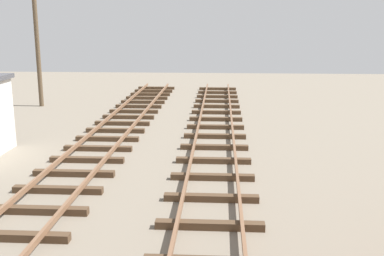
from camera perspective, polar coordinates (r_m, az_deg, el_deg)
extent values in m
cube|color=#4C3826|center=(10.94, 2.16, -11.71)|extent=(2.50, 0.24, 0.18)
cube|color=#4C3826|center=(12.50, 2.35, -8.47)|extent=(2.50, 0.24, 0.18)
cube|color=#4C3826|center=(14.09, 2.50, -5.96)|extent=(2.50, 0.24, 0.18)
cube|color=#4C3826|center=(15.71, 2.62, -3.97)|extent=(2.50, 0.24, 0.18)
cube|color=#4C3826|center=(17.34, 2.71, -2.34)|extent=(2.50, 0.24, 0.18)
cube|color=#4C3826|center=(18.98, 2.79, -1.00)|extent=(2.50, 0.24, 0.18)
cube|color=#4C3826|center=(20.63, 2.85, 0.13)|extent=(2.50, 0.24, 0.18)
cube|color=#4C3826|center=(22.29, 2.91, 1.09)|extent=(2.50, 0.24, 0.18)
cube|color=#4C3826|center=(23.95, 2.96, 1.92)|extent=(2.50, 0.24, 0.18)
cube|color=#4C3826|center=(25.62, 3.00, 2.64)|extent=(2.50, 0.24, 0.18)
cube|color=#4C3826|center=(27.29, 3.04, 3.27)|extent=(2.50, 0.24, 0.18)
cube|color=#4C3826|center=(28.96, 3.07, 3.83)|extent=(2.50, 0.24, 0.18)
cube|color=#4C3826|center=(30.64, 3.10, 4.33)|extent=(2.50, 0.24, 0.18)
cube|color=#4C3826|center=(32.32, 3.12, 4.77)|extent=(2.50, 0.24, 0.18)
cube|color=#4C3826|center=(11.11, -20.90, -12.19)|extent=(2.50, 0.24, 0.18)
cube|color=#4C3826|center=(12.32, -18.16, -9.47)|extent=(2.50, 0.24, 0.18)
cube|color=#4C3826|center=(13.57, -15.95, -7.22)|extent=(2.50, 0.24, 0.18)
cube|color=#4C3826|center=(14.86, -14.13, -5.35)|extent=(2.50, 0.24, 0.18)
cube|color=#4C3826|center=(16.17, -12.62, -3.78)|extent=(2.50, 0.24, 0.18)
cube|color=#4C3826|center=(17.50, -11.33, -2.44)|extent=(2.50, 0.24, 0.18)
cube|color=#4C3826|center=(18.85, -10.23, -1.29)|extent=(2.50, 0.24, 0.18)
cube|color=#4C3826|center=(20.21, -9.28, -0.30)|extent=(2.50, 0.24, 0.18)
cube|color=#4C3826|center=(21.58, -8.45, 0.57)|extent=(2.50, 0.24, 0.18)
cube|color=#4C3826|center=(22.96, -7.72, 1.33)|extent=(2.50, 0.24, 0.18)
cube|color=#4C3826|center=(24.34, -7.07, 2.01)|extent=(2.50, 0.24, 0.18)
cube|color=#4C3826|center=(25.73, -6.49, 2.62)|extent=(2.50, 0.24, 0.18)
cube|color=#4C3826|center=(27.13, -5.97, 3.16)|extent=(2.50, 0.24, 0.18)
cube|color=#4C3826|center=(28.53, -5.51, 3.65)|extent=(2.50, 0.24, 0.18)
cube|color=#4C3826|center=(29.93, -5.08, 4.09)|extent=(2.50, 0.24, 0.18)
cube|color=#4C3826|center=(31.34, -4.69, 4.49)|extent=(2.50, 0.24, 0.18)
cube|color=#4C3826|center=(32.75, -4.34, 4.86)|extent=(2.50, 0.24, 0.18)
cylinder|color=brown|center=(27.11, -18.41, 11.78)|extent=(0.24, 0.24, 8.84)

